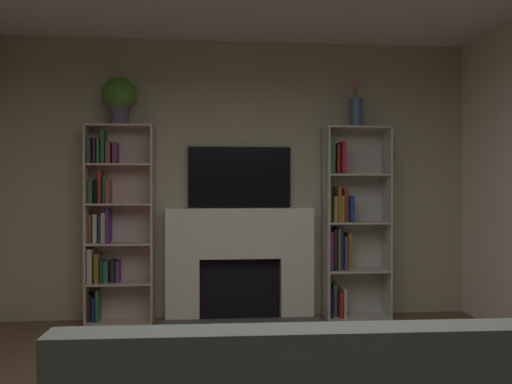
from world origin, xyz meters
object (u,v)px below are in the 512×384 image
potted_plant (119,97)px  bookshelf_right (347,224)px  fireplace (240,261)px  tv (240,177)px  bookshelf_left (113,223)px  vase_with_flowers (356,110)px

potted_plant → bookshelf_right: bearing=0.8°
fireplace → tv: bearing=90.0°
bookshelf_left → fireplace: bearing=-0.5°
bookshelf_right → potted_plant: 2.60m
tv → bookshelf_left: 1.33m
vase_with_flowers → fireplace: bearing=177.8°
tv → vase_with_flowers: vase_with_flowers is taller
vase_with_flowers → tv: bearing=174.2°
tv → bookshelf_right: 1.20m
bookshelf_right → tv: bearing=175.3°
fireplace → vase_with_flowers: 1.93m
fireplace → bookshelf_right: (1.09, -0.01, 0.36)m
tv → bookshelf_right: bookshelf_right is taller
bookshelf_left → potted_plant: size_ratio=4.18×
fireplace → bookshelf_right: 1.15m
fireplace → vase_with_flowers: vase_with_flowers is taller
bookshelf_right → potted_plant: size_ratio=4.18×
fireplace → bookshelf_left: (-1.25, 0.01, 0.39)m
tv → bookshelf_right: (1.09, -0.09, -0.48)m
tv → bookshelf_left: bookshelf_left is taller
potted_plant → fireplace: bearing=2.2°
tv → bookshelf_left: bearing=-177.1°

